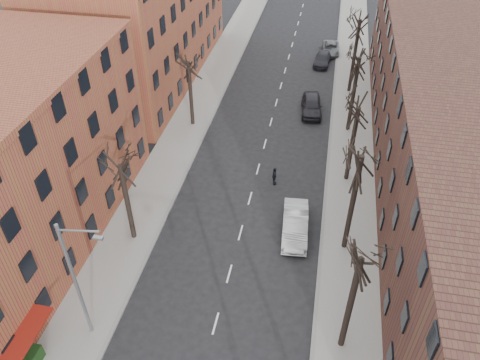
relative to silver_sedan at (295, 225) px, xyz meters
The scene contains 17 objects.
sidewalk_left 18.60m from the silver_sedan, 130.00° to the left, with size 4.00×90.00×0.15m, color gray.
sidewalk_right 14.83m from the silver_sedan, 74.12° to the left, with size 4.00×90.00×0.15m, color gray.
building_left_far 31.24m from the silver_sedan, 130.64° to the left, with size 12.00×28.00×14.00m, color brown.
building_right 15.74m from the silver_sedan, 37.47° to the left, with size 12.00×50.00×10.00m, color #462B20.
tree_right_b 9.53m from the silver_sedan, 67.37° to the right, with size 5.20×5.20×10.80m, color black, non-canonical shape.
tree_right_c 3.83m from the silver_sedan, 11.77° to the right, with size 5.20×5.20×11.60m, color black, non-canonical shape.
tree_right_d 8.15m from the silver_sedan, 63.23° to the left, with size 5.20×5.20×10.00m, color black, non-canonical shape.
tree_right_e 15.69m from the silver_sedan, 76.52° to the left, with size 5.20×5.20×10.80m, color black, non-canonical shape.
tree_right_f 23.54m from the silver_sedan, 81.07° to the left, with size 5.20×5.20×11.60m, color black, non-canonical shape.
tree_left_a 11.90m from the silver_sedan, 166.55° to the right, with size 5.20×5.20×9.50m, color black, non-canonical shape.
tree_left_b 17.59m from the silver_sedan, 131.10° to the left, with size 5.20×5.20×9.50m, color black, non-canonical shape.
streetlight 15.92m from the silver_sedan, 135.57° to the right, with size 2.45×0.22×9.03m.
silver_sedan is the anchor object (origin of this frame).
parked_car_near 17.92m from the silver_sedan, 90.47° to the left, with size 2.01×5.00×1.70m, color black.
parked_car_mid 29.86m from the silver_sedan, 89.42° to the left, with size 1.82×4.47×1.30m, color black.
parked_car_far 33.52m from the silver_sedan, 88.02° to the left, with size 2.08×4.52×1.26m, color #5B5F63.
pedestrian_crossing 5.93m from the silver_sedan, 112.74° to the left, with size 0.96×0.40×1.65m, color black.
Camera 1 is at (4.75, -4.33, 24.89)m, focal length 35.00 mm.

